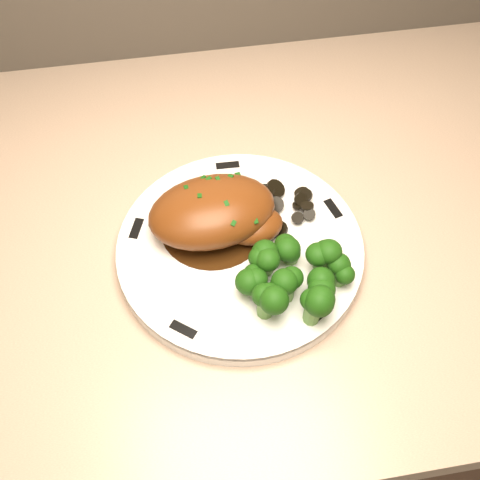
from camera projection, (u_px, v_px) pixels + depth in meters
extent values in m
cylinder|color=white|center=(240.00, 250.00, 0.70)|extent=(0.32, 0.32, 0.02)
cube|color=black|center=(333.00, 209.00, 0.73)|extent=(0.02, 0.03, 0.00)
cube|color=black|center=(228.00, 165.00, 0.77)|extent=(0.03, 0.01, 0.00)
cube|color=black|center=(136.00, 229.00, 0.71)|extent=(0.02, 0.03, 0.00)
cube|color=black|center=(183.00, 330.00, 0.63)|extent=(0.03, 0.03, 0.00)
cube|color=black|center=(320.00, 314.00, 0.64)|extent=(0.03, 0.03, 0.00)
cylinder|color=#321A09|center=(213.00, 226.00, 0.71)|extent=(0.13, 0.13, 0.00)
ellipsoid|color=brown|center=(212.00, 211.00, 0.69)|extent=(0.16, 0.12, 0.06)
ellipsoid|color=brown|center=(254.00, 225.00, 0.69)|extent=(0.07, 0.06, 0.03)
cube|color=#12420D|center=(171.00, 204.00, 0.66)|extent=(0.01, 0.00, 0.00)
cube|color=#12420D|center=(187.00, 198.00, 0.66)|extent=(0.01, 0.00, 0.00)
cube|color=#12420D|center=(202.00, 194.00, 0.66)|extent=(0.01, 0.00, 0.00)
cube|color=#12420D|center=(218.00, 191.00, 0.67)|extent=(0.01, 0.00, 0.00)
cube|color=#12420D|center=(233.00, 188.00, 0.67)|extent=(0.01, 0.00, 0.00)
cube|color=#12420D|center=(248.00, 187.00, 0.68)|extent=(0.01, 0.00, 0.00)
cylinder|color=black|center=(297.00, 208.00, 0.72)|extent=(0.02, 0.02, 0.01)
cylinder|color=black|center=(294.00, 201.00, 0.73)|extent=(0.02, 0.02, 0.01)
cylinder|color=black|center=(287.00, 196.00, 0.73)|extent=(0.02, 0.02, 0.01)
cylinder|color=black|center=(277.00, 197.00, 0.73)|extent=(0.02, 0.02, 0.01)
cylinder|color=black|center=(267.00, 196.00, 0.73)|extent=(0.02, 0.02, 0.01)
cylinder|color=black|center=(257.00, 197.00, 0.73)|extent=(0.02, 0.02, 0.02)
cylinder|color=black|center=(249.00, 204.00, 0.73)|extent=(0.03, 0.03, 0.01)
cylinder|color=black|center=(244.00, 208.00, 0.72)|extent=(0.03, 0.03, 0.00)
cylinder|color=black|center=(243.00, 212.00, 0.71)|extent=(0.02, 0.02, 0.01)
cylinder|color=black|center=(247.00, 220.00, 0.71)|extent=(0.03, 0.03, 0.02)
cylinder|color=black|center=(254.00, 223.00, 0.71)|extent=(0.03, 0.03, 0.01)
cylinder|color=black|center=(263.00, 223.00, 0.70)|extent=(0.03, 0.03, 0.01)
cylinder|color=black|center=(274.00, 226.00, 0.71)|extent=(0.02, 0.02, 0.01)
cylinder|color=black|center=(284.00, 222.00, 0.71)|extent=(0.03, 0.03, 0.01)
cylinder|color=black|center=(292.00, 216.00, 0.71)|extent=(0.03, 0.03, 0.02)
cylinder|color=black|center=(297.00, 214.00, 0.72)|extent=(0.03, 0.03, 0.02)
cylinder|color=#548538|center=(265.00, 266.00, 0.66)|extent=(0.02, 0.02, 0.02)
sphere|color=black|center=(266.00, 258.00, 0.65)|extent=(0.03, 0.03, 0.03)
cylinder|color=#548538|center=(291.00, 254.00, 0.67)|extent=(0.02, 0.02, 0.02)
sphere|color=black|center=(292.00, 246.00, 0.66)|extent=(0.03, 0.03, 0.03)
cylinder|color=#548538|center=(321.00, 262.00, 0.67)|extent=(0.02, 0.02, 0.02)
sphere|color=black|center=(323.00, 254.00, 0.65)|extent=(0.03, 0.03, 0.03)
cylinder|color=#548538|center=(286.00, 292.00, 0.65)|extent=(0.02, 0.02, 0.02)
sphere|color=black|center=(287.00, 284.00, 0.63)|extent=(0.03, 0.03, 0.03)
cylinder|color=#548538|center=(320.00, 291.00, 0.65)|extent=(0.02, 0.02, 0.02)
sphere|color=black|center=(322.00, 283.00, 0.63)|extent=(0.03, 0.03, 0.03)
cylinder|color=#548538|center=(340.00, 275.00, 0.66)|extent=(0.02, 0.02, 0.02)
sphere|color=black|center=(342.00, 268.00, 0.64)|extent=(0.03, 0.03, 0.03)
cylinder|color=#548538|center=(265.00, 308.00, 0.63)|extent=(0.02, 0.02, 0.02)
sphere|color=black|center=(266.00, 300.00, 0.62)|extent=(0.03, 0.03, 0.03)
cylinder|color=#548538|center=(312.00, 314.00, 0.63)|extent=(0.02, 0.02, 0.02)
sphere|color=black|center=(313.00, 307.00, 0.62)|extent=(0.03, 0.03, 0.03)
cylinder|color=#548538|center=(250.00, 284.00, 0.65)|extent=(0.02, 0.02, 0.02)
sphere|color=black|center=(250.00, 276.00, 0.64)|extent=(0.03, 0.03, 0.03)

